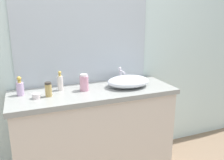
# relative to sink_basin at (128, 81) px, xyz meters

# --- Properties ---
(bathroom_wall_rear) EXTENTS (6.00, 0.06, 2.60)m
(bathroom_wall_rear) POSITION_rel_sink_basin_xyz_m (-0.38, 0.31, 0.40)
(bathroom_wall_rear) COLOR silver
(bathroom_wall_rear) RESTS_ON ground
(vanity_counter) EXTENTS (1.42, 0.52, 0.85)m
(vanity_counter) POSITION_rel_sink_basin_xyz_m (-0.32, 0.01, -0.47)
(vanity_counter) COLOR beige
(vanity_counter) RESTS_ON ground
(wall_mirror_panel) EXTENTS (1.25, 0.01, 1.07)m
(wall_mirror_panel) POSITION_rel_sink_basin_xyz_m (-0.32, 0.27, 0.48)
(wall_mirror_panel) COLOR #B2BCC6
(wall_mirror_panel) RESTS_ON vanity_counter
(sink_basin) EXTENTS (0.39, 0.30, 0.10)m
(sink_basin) POSITION_rel_sink_basin_xyz_m (0.00, 0.00, 0.00)
(sink_basin) COLOR silver
(sink_basin) RESTS_ON vanity_counter
(faucet) EXTENTS (0.03, 0.13, 0.14)m
(faucet) POSITION_rel_sink_basin_xyz_m (0.00, 0.16, 0.04)
(faucet) COLOR silver
(faucet) RESTS_ON vanity_counter
(soap_dispenser) EXTENTS (0.05, 0.05, 0.17)m
(soap_dispenser) POSITION_rel_sink_basin_xyz_m (-0.59, 0.12, 0.02)
(soap_dispenser) COLOR silver
(soap_dispenser) RESTS_ON vanity_counter
(lotion_bottle) EXTENTS (0.08, 0.08, 0.14)m
(lotion_bottle) POSITION_rel_sink_basin_xyz_m (-0.40, 0.04, 0.02)
(lotion_bottle) COLOR pink
(lotion_bottle) RESTS_ON vanity_counter
(perfume_bottle) EXTENTS (0.06, 0.06, 0.16)m
(perfume_bottle) POSITION_rel_sink_basin_xyz_m (-0.91, 0.11, 0.02)
(perfume_bottle) COLOR #C7A9D2
(perfume_bottle) RESTS_ON vanity_counter
(spray_can) EXTENTS (0.05, 0.05, 0.12)m
(spray_can) POSITION_rel_sink_basin_xyz_m (-0.70, -0.01, 0.01)
(spray_can) COLOR tan
(spray_can) RESTS_ON vanity_counter
(candle_jar) EXTENTS (0.06, 0.06, 0.04)m
(candle_jar) POSITION_rel_sink_basin_xyz_m (-0.80, -0.02, -0.03)
(candle_jar) COLOR silver
(candle_jar) RESTS_ON vanity_counter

